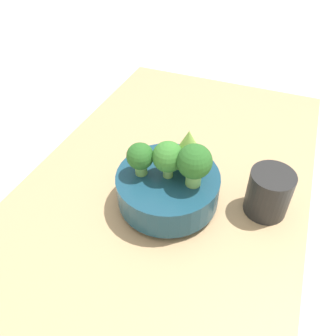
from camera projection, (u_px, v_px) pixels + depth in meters
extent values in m
plane|color=beige|center=(155.00, 220.00, 0.72)|extent=(6.00, 6.00, 0.00)
cube|color=tan|center=(154.00, 212.00, 0.70)|extent=(1.17, 0.61, 0.05)
cylinder|color=navy|center=(168.00, 200.00, 0.69)|extent=(0.09, 0.09, 0.01)
cylinder|color=navy|center=(168.00, 187.00, 0.66)|extent=(0.21, 0.21, 0.06)
cylinder|color=#7AB256|center=(193.00, 177.00, 0.61)|extent=(0.03, 0.03, 0.03)
sphere|color=#286023|center=(195.00, 161.00, 0.59)|extent=(0.07, 0.07, 0.07)
cylinder|color=#7AB256|center=(168.00, 170.00, 0.63)|extent=(0.02, 0.02, 0.03)
sphere|color=#387A2D|center=(168.00, 157.00, 0.61)|extent=(0.06, 0.06, 0.06)
cylinder|color=#6BA34C|center=(187.00, 164.00, 0.65)|extent=(0.02, 0.02, 0.02)
cone|color=#84AD47|center=(188.00, 146.00, 0.62)|extent=(0.07, 0.07, 0.07)
cylinder|color=#6BA34C|center=(141.00, 168.00, 0.64)|extent=(0.02, 0.02, 0.03)
sphere|color=#286023|center=(140.00, 156.00, 0.62)|extent=(0.05, 0.05, 0.05)
cylinder|color=black|center=(269.00, 193.00, 0.65)|extent=(0.09, 0.09, 0.10)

